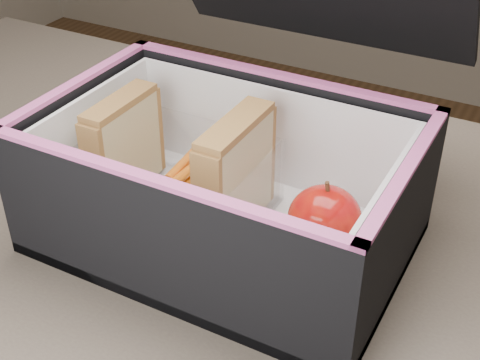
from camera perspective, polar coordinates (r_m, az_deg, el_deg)
The scene contains 8 objects.
kitchen_table at distance 0.68m, azimuth -5.51°, elevation -12.56°, with size 1.20×0.80×0.75m.
lunch_bag at distance 0.60m, azimuth -1.02°, elevation 0.60°, with size 0.33×0.34×0.30m.
plastic_tub at distance 0.64m, azimuth -5.26°, elevation 0.22°, with size 0.17×0.12×0.07m, color white, non-canonical shape.
sandwich_left at distance 0.66m, azimuth -9.88°, elevation 2.95°, with size 0.03×0.09×0.10m.
sandwich_right at distance 0.60m, azimuth -0.37°, elevation 0.45°, with size 0.03×0.10×0.11m.
carrot_sticks at distance 0.65m, azimuth -5.03°, elevation -0.44°, with size 0.03×0.14×0.03m.
paper_napkin at distance 0.61m, azimuth 6.92°, elevation -5.56°, with size 0.07×0.08×0.01m, color white.
red_apple at distance 0.58m, azimuth 7.23°, elevation -3.34°, with size 0.08×0.08×0.07m.
Camera 1 is at (0.28, -0.38, 1.15)m, focal length 50.00 mm.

